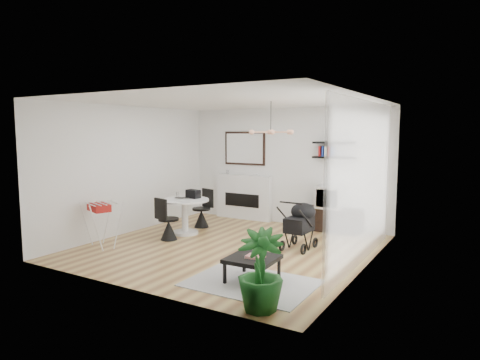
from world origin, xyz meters
The scene contains 25 objects.
floor centered at (0.00, 0.00, 0.00)m, with size 5.00×5.00×0.00m, color brown.
ceiling centered at (0.00, 0.00, 2.70)m, with size 5.00×5.00×0.00m, color white.
wall_back centered at (0.00, 2.50, 1.35)m, with size 5.00×5.00×0.00m, color white.
wall_left centered at (-2.50, 0.00, 1.35)m, with size 5.00×5.00×0.00m, color white.
wall_right centered at (2.50, 0.00, 1.35)m, with size 5.00×5.00×0.00m, color white.
sheer_curtain centered at (2.40, 0.20, 1.35)m, with size 0.04×3.60×2.60m, color white.
fireplace centered at (-1.10, 2.42, 0.69)m, with size 1.50×0.17×2.16m.
shelf_lower centered at (1.19, 2.37, 1.60)m, with size 0.90×0.25×0.04m, color black.
shelf_upper centered at (1.19, 2.37, 1.92)m, with size 0.90×0.25×0.04m, color black.
pendant_lamp centered at (0.70, 0.30, 2.15)m, with size 0.90×0.90×0.10m, color tan, non-canonical shape.
tv_console centered at (1.19, 2.26, 0.25)m, with size 1.34×0.47×0.50m, color black.
crt_tv centered at (1.17, 2.25, 0.74)m, with size 0.55×0.48×0.48m.
dining_table centered at (-1.37, 0.43, 0.49)m, with size 1.02×1.02×0.74m.
laptop centered at (-1.44, 0.41, 0.76)m, with size 0.31×0.20×0.02m, color black.
black_bag centered at (-1.31, 0.64, 0.83)m, with size 0.30×0.18×0.18m, color black.
newspaper centered at (-1.20, 0.28, 0.75)m, with size 0.36×0.30×0.01m, color silver.
drinking_glass centered at (-1.68, 0.57, 0.80)m, with size 0.07×0.07×0.11m, color white.
chair_far centered at (-1.44, 1.14, 0.27)m, with size 0.44×0.45×0.86m.
chair_near centered at (-1.35, -0.16, 0.27)m, with size 0.43×0.45×0.86m.
drying_rack centered at (-2.06, -1.19, 0.45)m, with size 0.72×0.70×0.85m.
stroller centered at (1.17, 0.62, 0.40)m, with size 0.50×0.79×0.94m.
rug centered at (1.29, -1.46, 0.01)m, with size 1.78×1.28×0.01m, color gray.
coffee_table centered at (1.26, -1.38, 0.32)m, with size 0.70×0.70×0.35m.
magazines centered at (1.31, -1.39, 0.38)m, with size 0.25×0.20×0.04m, color #D74235.
potted_plant centered at (1.83, -2.21, 0.50)m, with size 0.56×0.56×1.00m, color #18541B.
Camera 1 is at (4.16, -6.63, 2.16)m, focal length 32.00 mm.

